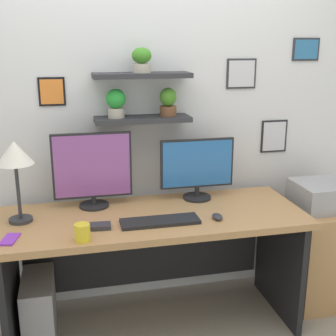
# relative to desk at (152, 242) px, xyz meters

# --- Properties ---
(ground_plane) EXTENTS (8.00, 8.00, 0.00)m
(ground_plane) POSITION_rel_desk_xyz_m (0.00, -0.06, -0.55)
(ground_plane) COLOR gray
(back_wall_assembly) EXTENTS (4.40, 0.24, 2.70)m
(back_wall_assembly) POSITION_rel_desk_xyz_m (0.00, 0.38, 0.81)
(back_wall_assembly) COLOR silver
(back_wall_assembly) RESTS_ON ground
(desk) EXTENTS (1.78, 0.68, 0.75)m
(desk) POSITION_rel_desk_xyz_m (0.00, 0.00, 0.00)
(desk) COLOR tan
(desk) RESTS_ON ground
(monitor_left) EXTENTS (0.47, 0.18, 0.46)m
(monitor_left) POSITION_rel_desk_xyz_m (-0.33, 0.16, 0.44)
(monitor_left) COLOR black
(monitor_left) RESTS_ON desk
(monitor_right) EXTENTS (0.47, 0.18, 0.39)m
(monitor_right) POSITION_rel_desk_xyz_m (0.33, 0.16, 0.41)
(monitor_right) COLOR black
(monitor_right) RESTS_ON desk
(keyboard) EXTENTS (0.44, 0.14, 0.02)m
(keyboard) POSITION_rel_desk_xyz_m (0.01, -0.19, 0.21)
(keyboard) COLOR black
(keyboard) RESTS_ON desk
(computer_mouse) EXTENTS (0.06, 0.09, 0.03)m
(computer_mouse) POSITION_rel_desk_xyz_m (0.34, -0.21, 0.22)
(computer_mouse) COLOR #2D2D33
(computer_mouse) RESTS_ON desk
(desk_lamp) EXTENTS (0.20, 0.20, 0.46)m
(desk_lamp) POSITION_rel_desk_xyz_m (-0.75, 0.01, 0.57)
(desk_lamp) COLOR #2D2D33
(desk_lamp) RESTS_ON desk
(cell_phone) EXTENTS (0.10, 0.15, 0.01)m
(cell_phone) POSITION_rel_desk_xyz_m (-0.78, -0.24, 0.21)
(cell_phone) COLOR purple
(cell_phone) RESTS_ON desk
(coffee_mug) EXTENTS (0.08, 0.08, 0.09)m
(coffee_mug) POSITION_rel_desk_xyz_m (-0.42, -0.33, 0.25)
(coffee_mug) COLOR yellow
(coffee_mug) RESTS_ON desk
(scissors_tray) EXTENTS (0.13, 0.09, 0.02)m
(scissors_tray) POSITION_rel_desk_xyz_m (-0.32, -0.19, 0.22)
(scissors_tray) COLOR #2D2D33
(scissors_tray) RESTS_ON desk
(drawer_cabinet) EXTENTS (0.44, 0.50, 0.67)m
(drawer_cabinet) POSITION_rel_desk_xyz_m (1.16, 0.03, -0.21)
(drawer_cabinet) COLOR tan
(drawer_cabinet) RESTS_ON ground
(printer) EXTENTS (0.38, 0.34, 0.17)m
(printer) POSITION_rel_desk_xyz_m (1.16, 0.03, 0.21)
(printer) COLOR #9E9EA3
(printer) RESTS_ON drawer_cabinet
(computer_tower_left) EXTENTS (0.18, 0.40, 0.39)m
(computer_tower_left) POSITION_rel_desk_xyz_m (-0.69, -0.02, -0.35)
(computer_tower_left) COLOR #99999E
(computer_tower_left) RESTS_ON ground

